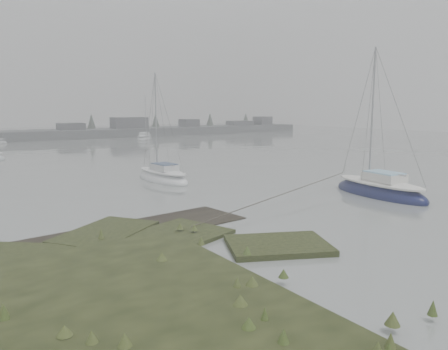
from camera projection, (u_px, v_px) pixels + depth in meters
ground at (54, 162)px, 40.07m from camera, size 160.00×160.00×0.00m
far_shoreline at (163, 130)px, 80.93m from camera, size 60.00×8.00×4.15m
sailboat_main at (380, 191)px, 24.64m from camera, size 2.76×6.51×8.92m
sailboat_white at (163, 177)px, 29.61m from camera, size 2.26×5.67×7.82m
sailboat_far_b at (145, 138)px, 68.15m from camera, size 4.84×5.11×7.49m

